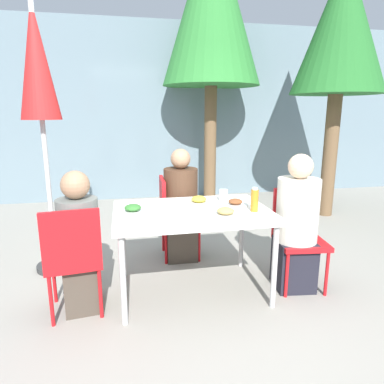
% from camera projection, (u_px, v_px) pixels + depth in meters
% --- Properties ---
extents(ground_plane, '(24.00, 24.00, 0.00)m').
position_uv_depth(ground_plane, '(192.00, 290.00, 2.97)').
color(ground_plane, gray).
extents(building_facade, '(10.00, 0.20, 3.00)m').
position_uv_depth(building_facade, '(153.00, 113.00, 5.98)').
color(building_facade, slate).
rests_on(building_facade, ground).
extents(dining_table, '(1.27, 0.88, 0.72)m').
position_uv_depth(dining_table, '(192.00, 217.00, 2.81)').
color(dining_table, white).
rests_on(dining_table, ground).
extents(chair_left, '(0.44, 0.44, 0.85)m').
position_uv_depth(chair_left, '(73.00, 254.00, 2.49)').
color(chair_left, red).
rests_on(chair_left, ground).
extents(person_left, '(0.30, 0.30, 1.10)m').
position_uv_depth(person_left, '(80.00, 245.00, 2.58)').
color(person_left, '#473D33').
rests_on(person_left, ground).
extents(chair_right, '(0.45, 0.45, 0.85)m').
position_uv_depth(chair_right, '(298.00, 230.00, 3.00)').
color(chair_right, red).
rests_on(chair_right, ground).
extents(person_right, '(0.35, 0.35, 1.18)m').
position_uv_depth(person_right, '(296.00, 227.00, 2.91)').
color(person_right, black).
rests_on(person_right, ground).
extents(chair_far, '(0.41, 0.41, 0.85)m').
position_uv_depth(chair_far, '(173.00, 212.00, 3.55)').
color(chair_far, red).
rests_on(chair_far, ground).
extents(person_far, '(0.34, 0.34, 1.16)m').
position_uv_depth(person_far, '(181.00, 209.00, 3.51)').
color(person_far, '#473D33').
rests_on(person_far, ground).
extents(closed_umbrella, '(0.36, 0.36, 2.45)m').
position_uv_depth(closed_umbrella, '(38.00, 75.00, 2.97)').
color(closed_umbrella, '#333333').
rests_on(closed_umbrella, ground).
extents(plate_0, '(0.24, 0.24, 0.07)m').
position_uv_depth(plate_0, '(199.00, 201.00, 2.99)').
color(plate_0, white).
rests_on(plate_0, dining_table).
extents(plate_1, '(0.21, 0.21, 0.06)m').
position_uv_depth(plate_1, '(235.00, 203.00, 2.92)').
color(plate_1, white).
rests_on(plate_1, dining_table).
extents(plate_2, '(0.24, 0.24, 0.07)m').
position_uv_depth(plate_2, '(226.00, 213.00, 2.63)').
color(plate_2, white).
rests_on(plate_2, dining_table).
extents(plate_3, '(0.24, 0.24, 0.07)m').
position_uv_depth(plate_3, '(133.00, 209.00, 2.72)').
color(plate_3, white).
rests_on(plate_3, dining_table).
extents(bottle, '(0.06, 0.06, 0.20)m').
position_uv_depth(bottle, '(255.00, 200.00, 2.74)').
color(bottle, '#B7751E').
rests_on(bottle, dining_table).
extents(drinking_cup, '(0.08, 0.08, 0.10)m').
position_uv_depth(drinking_cup, '(223.00, 195.00, 3.08)').
color(drinking_cup, silver).
rests_on(drinking_cup, dining_table).
extents(salad_bowl, '(0.18, 0.18, 0.05)m').
position_uv_depth(salad_bowl, '(180.00, 215.00, 2.58)').
color(salad_bowl, white).
rests_on(salad_bowl, dining_table).
extents(tree_behind_left, '(1.54, 1.54, 4.36)m').
position_uv_depth(tree_behind_left, '(212.00, 4.00, 5.18)').
color(tree_behind_left, brown).
rests_on(tree_behind_left, ground).
extents(tree_behind_right, '(1.27, 1.27, 3.53)m').
position_uv_depth(tree_behind_right, '(342.00, 29.00, 4.58)').
color(tree_behind_right, brown).
rests_on(tree_behind_right, ground).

